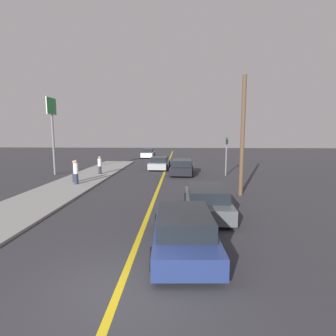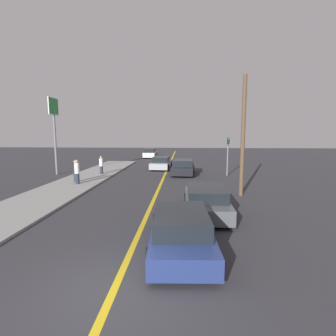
{
  "view_description": "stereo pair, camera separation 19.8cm",
  "coord_description": "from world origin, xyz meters",
  "px_view_note": "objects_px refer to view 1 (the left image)",
  "views": [
    {
      "loc": [
        1.44,
        -5.69,
        3.74
      ],
      "look_at": [
        0.78,
        9.08,
        1.75
      ],
      "focal_mm": 28.0,
      "sensor_mm": 36.0,
      "label": 1
    },
    {
      "loc": [
        1.64,
        -5.68,
        3.74
      ],
      "look_at": [
        0.78,
        9.08,
        1.75
      ],
      "focal_mm": 28.0,
      "sensor_mm": 36.0,
      "label": 2
    }
  ],
  "objects_px": {
    "car_parked_left_lot": "(160,163)",
    "utility_pole": "(243,137)",
    "car_far_distant": "(182,167)",
    "pedestrian_near_curb": "(76,172)",
    "car_oncoming_far": "(148,153)",
    "pedestrian_far_standing": "(100,165)",
    "traffic_light": "(226,152)",
    "car_near_right_lane": "(184,230)",
    "car_ahead_center": "(207,200)",
    "roadside_sign": "(52,118)",
    "pedestrian_mid_group": "(74,171)"
  },
  "relations": [
    {
      "from": "car_near_right_lane",
      "to": "utility_pole",
      "type": "distance_m",
      "value": 8.79
    },
    {
      "from": "pedestrian_near_curb",
      "to": "roadside_sign",
      "type": "xyz_separation_m",
      "value": [
        -3.89,
        4.84,
        4.01
      ]
    },
    {
      "from": "car_far_distant",
      "to": "utility_pole",
      "type": "height_order",
      "value": "utility_pole"
    },
    {
      "from": "pedestrian_near_curb",
      "to": "car_far_distant",
      "type": "bearing_deg",
      "value": 36.23
    },
    {
      "from": "car_ahead_center",
      "to": "pedestrian_near_curb",
      "type": "relative_size",
      "value": 2.7
    },
    {
      "from": "car_oncoming_far",
      "to": "pedestrian_far_standing",
      "type": "height_order",
      "value": "pedestrian_far_standing"
    },
    {
      "from": "pedestrian_near_curb",
      "to": "pedestrian_far_standing",
      "type": "relative_size",
      "value": 1.09
    },
    {
      "from": "car_parked_left_lot",
      "to": "pedestrian_far_standing",
      "type": "relative_size",
      "value": 2.96
    },
    {
      "from": "pedestrian_mid_group",
      "to": "traffic_light",
      "type": "xyz_separation_m",
      "value": [
        11.82,
        4.21,
        1.17
      ]
    },
    {
      "from": "pedestrian_mid_group",
      "to": "roadside_sign",
      "type": "distance_m",
      "value": 6.77
    },
    {
      "from": "car_far_distant",
      "to": "pedestrian_near_curb",
      "type": "height_order",
      "value": "pedestrian_near_curb"
    },
    {
      "from": "car_parked_left_lot",
      "to": "car_oncoming_far",
      "type": "relative_size",
      "value": 1.04
    },
    {
      "from": "car_near_right_lane",
      "to": "pedestrian_mid_group",
      "type": "relative_size",
      "value": 3.0
    },
    {
      "from": "car_far_distant",
      "to": "traffic_light",
      "type": "bearing_deg",
      "value": -5.9
    },
    {
      "from": "car_far_distant",
      "to": "roadside_sign",
      "type": "distance_m",
      "value": 12.25
    },
    {
      "from": "traffic_light",
      "to": "car_far_distant",
      "type": "bearing_deg",
      "value": 171.02
    },
    {
      "from": "car_oncoming_far",
      "to": "car_ahead_center",
      "type": "bearing_deg",
      "value": -78.14
    },
    {
      "from": "car_parked_left_lot",
      "to": "pedestrian_near_curb",
      "type": "xyz_separation_m",
      "value": [
        -5.25,
        -8.99,
        0.36
      ]
    },
    {
      "from": "car_far_distant",
      "to": "utility_pole",
      "type": "xyz_separation_m",
      "value": [
        3.48,
        -7.9,
        2.87
      ]
    },
    {
      "from": "car_far_distant",
      "to": "car_oncoming_far",
      "type": "bearing_deg",
      "value": 110.69
    },
    {
      "from": "pedestrian_near_curb",
      "to": "roadside_sign",
      "type": "height_order",
      "value": "roadside_sign"
    },
    {
      "from": "pedestrian_near_curb",
      "to": "car_near_right_lane",
      "type": "bearing_deg",
      "value": -52.87
    },
    {
      "from": "car_ahead_center",
      "to": "car_parked_left_lot",
      "type": "distance_m",
      "value": 15.46
    },
    {
      "from": "car_ahead_center",
      "to": "utility_pole",
      "type": "relative_size",
      "value": 0.66
    },
    {
      "from": "car_parked_left_lot",
      "to": "utility_pole",
      "type": "distance_m",
      "value": 13.07
    },
    {
      "from": "car_oncoming_far",
      "to": "traffic_light",
      "type": "xyz_separation_m",
      "value": [
        8.85,
        -16.31,
        1.43
      ]
    },
    {
      "from": "car_parked_left_lot",
      "to": "traffic_light",
      "type": "xyz_separation_m",
      "value": [
        6.15,
        -4.08,
        1.47
      ]
    },
    {
      "from": "roadside_sign",
      "to": "utility_pole",
      "type": "xyz_separation_m",
      "value": [
        14.91,
        -7.22,
        -1.48
      ]
    },
    {
      "from": "pedestrian_mid_group",
      "to": "utility_pole",
      "type": "distance_m",
      "value": 12.13
    },
    {
      "from": "car_ahead_center",
      "to": "pedestrian_mid_group",
      "type": "relative_size",
      "value": 2.89
    },
    {
      "from": "car_near_right_lane",
      "to": "traffic_light",
      "type": "height_order",
      "value": "traffic_light"
    },
    {
      "from": "car_ahead_center",
      "to": "pedestrian_far_standing",
      "type": "bearing_deg",
      "value": 127.68
    },
    {
      "from": "car_near_right_lane",
      "to": "pedestrian_mid_group",
      "type": "bearing_deg",
      "value": 124.01
    },
    {
      "from": "car_oncoming_far",
      "to": "pedestrian_near_curb",
      "type": "distance_m",
      "value": 21.38
    },
    {
      "from": "car_ahead_center",
      "to": "utility_pole",
      "type": "height_order",
      "value": "utility_pole"
    },
    {
      "from": "car_parked_left_lot",
      "to": "car_oncoming_far",
      "type": "height_order",
      "value": "car_oncoming_far"
    },
    {
      "from": "pedestrian_near_curb",
      "to": "pedestrian_far_standing",
      "type": "height_order",
      "value": "pedestrian_near_curb"
    },
    {
      "from": "traffic_light",
      "to": "roadside_sign",
      "type": "xyz_separation_m",
      "value": [
        -15.3,
        -0.07,
        2.9
      ]
    },
    {
      "from": "car_ahead_center",
      "to": "roadside_sign",
      "type": "bearing_deg",
      "value": 138.78
    },
    {
      "from": "car_far_distant",
      "to": "roadside_sign",
      "type": "height_order",
      "value": "roadside_sign"
    },
    {
      "from": "car_ahead_center",
      "to": "pedestrian_mid_group",
      "type": "bearing_deg",
      "value": 142.97
    },
    {
      "from": "pedestrian_mid_group",
      "to": "pedestrian_far_standing",
      "type": "relative_size",
      "value": 1.02
    },
    {
      "from": "car_near_right_lane",
      "to": "car_ahead_center",
      "type": "bearing_deg",
      "value": 70.73
    },
    {
      "from": "pedestrian_far_standing",
      "to": "traffic_light",
      "type": "relative_size",
      "value": 0.47
    },
    {
      "from": "traffic_light",
      "to": "utility_pole",
      "type": "height_order",
      "value": "utility_pole"
    },
    {
      "from": "car_parked_left_lot",
      "to": "utility_pole",
      "type": "relative_size",
      "value": 0.67
    },
    {
      "from": "car_near_right_lane",
      "to": "car_far_distant",
      "type": "bearing_deg",
      "value": 87.08
    },
    {
      "from": "car_far_distant",
      "to": "car_oncoming_far",
      "type": "height_order",
      "value": "car_oncoming_far"
    },
    {
      "from": "car_oncoming_far",
      "to": "roadside_sign",
      "type": "height_order",
      "value": "roadside_sign"
    },
    {
      "from": "car_far_distant",
      "to": "pedestrian_near_curb",
      "type": "bearing_deg",
      "value": -140.69
    }
  ]
}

